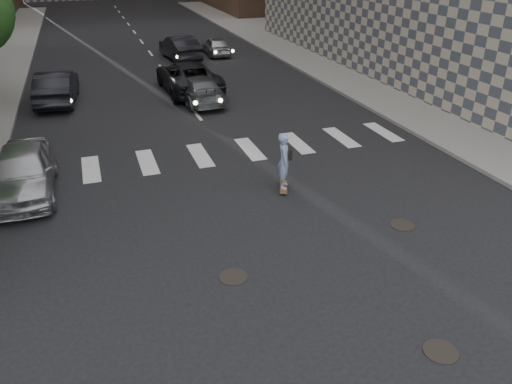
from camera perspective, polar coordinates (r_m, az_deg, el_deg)
The scene contains 12 objects.
ground at distance 12.03m, azimuth 8.43°, elevation -10.98°, with size 160.00×160.00×0.00m, color black.
sidewalk_right at distance 34.97m, azimuth 15.32°, elevation 13.94°, with size 13.00×80.00×0.15m, color gray.
manhole_a at distance 11.04m, azimuth 20.35°, elevation -16.71°, with size 0.70×0.70×0.02m, color black.
manhole_b at distance 12.30m, azimuth -2.60°, elevation -9.66°, with size 0.70×0.70×0.02m, color black.
manhole_c at distance 14.95m, azimuth 16.36°, elevation -3.63°, with size 0.70×0.70×0.02m, color black.
skateboarder at distance 15.98m, azimuth 3.26°, elevation 3.56°, with size 0.66×1.00×1.94m.
silver_sedan at distance 17.44m, azimuth -25.05°, elevation 2.14°, with size 1.83×4.54×1.55m, color #B4B5BB.
traffic_car_a at distance 27.23m, azimuth -21.83°, elevation 11.09°, with size 1.70×4.88×1.61m, color black.
traffic_car_b at distance 25.61m, azimuth -6.72°, elevation 11.57°, with size 1.85×4.56×1.32m, color #585C60.
traffic_car_c at distance 27.61m, azimuth -7.75°, elevation 12.94°, with size 2.68×5.82×1.62m, color black.
traffic_car_d at distance 36.94m, azimuth -4.61°, elevation 16.31°, with size 1.51×3.76×1.28m, color #A4A7AB.
traffic_car_e at distance 35.67m, azimuth -8.71°, elevation 15.98°, with size 1.69×4.84×1.60m, color black.
Camera 1 is at (-4.68, -8.33, 7.31)m, focal length 35.00 mm.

